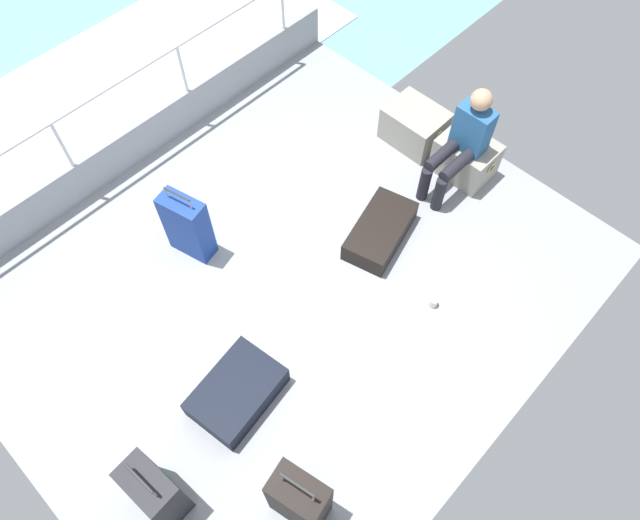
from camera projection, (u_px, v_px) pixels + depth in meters
name	position (u px, v px, depth m)	size (l,w,h in m)	color
ground_plane	(290.00, 283.00, 5.41)	(4.40, 5.20, 0.06)	gray
gunwale_port	(139.00, 142.00, 5.98)	(0.06, 5.20, 0.45)	gray
railing_port	(123.00, 101.00, 5.50)	(0.04, 4.20, 1.02)	silver
sea_wake	(78.00, 113.00, 6.98)	(12.00, 12.00, 0.01)	#6B99A8
cargo_crate_0	(415.00, 126.00, 6.13)	(0.63, 0.47, 0.40)	gray
cargo_crate_1	(466.00, 158.00, 5.89)	(0.60, 0.43, 0.41)	gray
passenger_seated	(462.00, 141.00, 5.50)	(0.34, 0.66, 1.11)	#26598C
suitcase_0	(299.00, 499.00, 4.08)	(0.44, 0.32, 0.87)	black
suitcase_1	(380.00, 231.00, 5.55)	(0.61, 0.88, 0.22)	black
suitcase_2	(155.00, 491.00, 4.14)	(0.44, 0.27, 0.76)	black
suitcase_3	(187.00, 226.00, 5.27)	(0.45, 0.29, 0.83)	navy
suitcase_4	(237.00, 392.00, 4.72)	(0.60, 0.80, 0.23)	black
paper_cup	(433.00, 302.00, 5.22)	(0.08, 0.08, 0.10)	white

